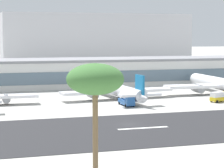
# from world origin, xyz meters

# --- Properties ---
(ground_plane) EXTENTS (1400.00, 1400.00, 0.00)m
(ground_plane) POSITION_xyz_m (0.00, 0.00, 0.00)
(ground_plane) COLOR #B2AFA8
(runway_strip) EXTENTS (800.00, 37.11, 0.08)m
(runway_strip) POSITION_xyz_m (0.00, -5.74, 0.04)
(runway_strip) COLOR #262628
(runway_strip) RESTS_ON ground_plane
(runway_centreline_dash_4) EXTENTS (12.00, 1.20, 0.01)m
(runway_centreline_dash_4) POSITION_xyz_m (1.51, -5.74, 0.09)
(runway_centreline_dash_4) COLOR white
(runway_centreline_dash_4) RESTS_ON runway_strip
(terminal_building) EXTENTS (198.80, 26.24, 11.39)m
(terminal_building) POSITION_xyz_m (7.98, 87.80, 5.70)
(terminal_building) COLOR silver
(terminal_building) RESTS_ON ground_plane
(distant_hotel_block) EXTENTS (115.38, 35.28, 34.19)m
(distant_hotel_block) POSITION_xyz_m (40.90, 184.57, 17.09)
(distant_hotel_block) COLOR #BCBCC1
(distant_hotel_block) RESTS_ON ground_plane
(airliner_blue_tail_gate_1) EXTENTS (38.69, 44.90, 9.38)m
(airliner_blue_tail_gate_1) POSITION_xyz_m (10.95, 42.72, 2.99)
(airliner_blue_tail_gate_1) COLOR silver
(airliner_blue_tail_gate_1) RESTS_ON ground_plane
(airliner_navy_tail_gate_2) EXTENTS (43.25, 51.24, 10.69)m
(airliner_navy_tail_gate_2) POSITION_xyz_m (51.48, 45.35, 3.41)
(airliner_navy_tail_gate_2) COLOR white
(airliner_navy_tail_gate_2) RESTS_ON ground_plane
(service_fuel_truck_0) EXTENTS (2.95, 8.53, 3.95)m
(service_fuel_truck_0) POSITION_xyz_m (9.10, 28.82, 2.03)
(service_fuel_truck_0) COLOR #23569E
(service_fuel_truck_0) RESTS_ON ground_plane
(service_box_truck_1) EXTENTS (6.44, 4.10, 3.25)m
(service_box_truck_1) POSITION_xyz_m (39.67, 27.78, 1.79)
(service_box_truck_1) COLOR gold
(service_box_truck_1) RESTS_ON ground_plane
(palm_tree_2) EXTENTS (7.86, 7.86, 17.30)m
(palm_tree_2) POSITION_xyz_m (-19.81, -43.86, 14.90)
(palm_tree_2) COLOR brown
(palm_tree_2) RESTS_ON ground_plane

